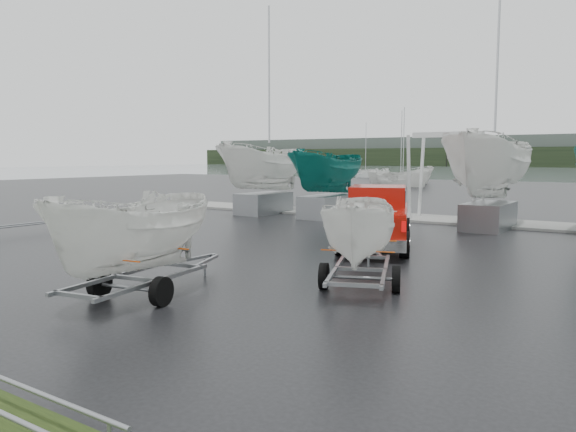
% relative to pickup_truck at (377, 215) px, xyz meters
% --- Properties ---
extents(ground_plane, '(120.00, 120.00, 0.00)m').
position_rel_pickup_truck_xyz_m(ground_plane, '(-3.65, -4.55, -1.03)').
color(ground_plane, black).
rests_on(ground_plane, ground).
extents(dock, '(30.00, 3.00, 0.12)m').
position_rel_pickup_truck_xyz_m(dock, '(-3.65, 8.45, -0.98)').
color(dock, gray).
rests_on(dock, ground).
extents(pickup_truck, '(4.06, 6.24, 1.97)m').
position_rel_pickup_truck_xyz_m(pickup_truck, '(0.00, 0.00, 0.00)').
color(pickup_truck, '#951008').
rests_on(pickup_truck, ground).
extents(trailer_hitched, '(2.43, 3.78, 4.70)m').
position_rel_pickup_truck_xyz_m(trailer_hitched, '(2.41, -6.00, 1.53)').
color(trailer_hitched, gray).
rests_on(trailer_hitched, ground).
extents(trailer_parked, '(2.04, 3.74, 5.20)m').
position_rel_pickup_truck_xyz_m(trailer_parked, '(-1.03, -9.49, 1.79)').
color(trailer_parked, gray).
rests_on(trailer_parked, ground).
extents(boat_hoist, '(3.30, 2.18, 4.12)m').
position_rel_pickup_truck_xyz_m(boat_hoist, '(-0.45, 8.45, 1.64)').
color(boat_hoist, silver).
rests_on(boat_hoist, ground).
extents(keelboat_0, '(2.55, 3.20, 10.72)m').
position_rel_pickup_truck_xyz_m(keelboat_0, '(-9.47, 6.45, 3.03)').
color(keelboat_0, gray).
rests_on(keelboat_0, ground).
extents(keelboat_1, '(2.18, 3.20, 6.91)m').
position_rel_pickup_truck_xyz_m(keelboat_1, '(-5.76, 6.65, 2.41)').
color(keelboat_1, gray).
rests_on(keelboat_1, ground).
extents(keelboat_2, '(2.81, 3.20, 10.99)m').
position_rel_pickup_truck_xyz_m(keelboat_2, '(2.03, 6.45, 3.45)').
color(keelboat_2, gray).
rests_on(keelboat_2, ground).
extents(mast_rack_0, '(0.56, 6.50, 0.06)m').
position_rel_pickup_truck_xyz_m(mast_rack_0, '(-12.65, -3.55, -0.68)').
color(mast_rack_0, gray).
rests_on(mast_rack_0, ground).
extents(moored_boat_0, '(3.44, 3.39, 11.49)m').
position_rel_pickup_truck_xyz_m(moored_boat_0, '(-14.25, 36.83, -1.02)').
color(moored_boat_0, silver).
rests_on(moored_boat_0, ground).
extents(moored_boat_1, '(4.26, 4.27, 11.97)m').
position_rel_pickup_truck_xyz_m(moored_boat_1, '(-16.16, 40.82, -1.02)').
color(moored_boat_1, silver).
rests_on(moored_boat_1, ground).
extents(moored_boat_4, '(2.98, 2.96, 10.85)m').
position_rel_pickup_truck_xyz_m(moored_boat_4, '(-28.59, 57.47, -1.02)').
color(moored_boat_4, silver).
rests_on(moored_boat_4, ground).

